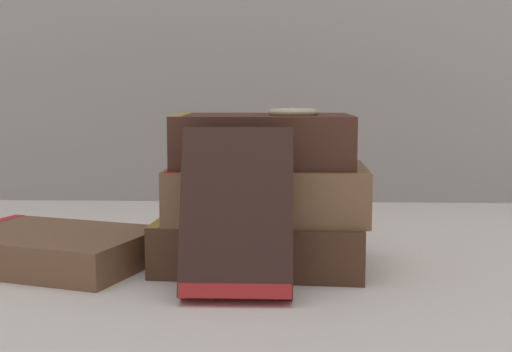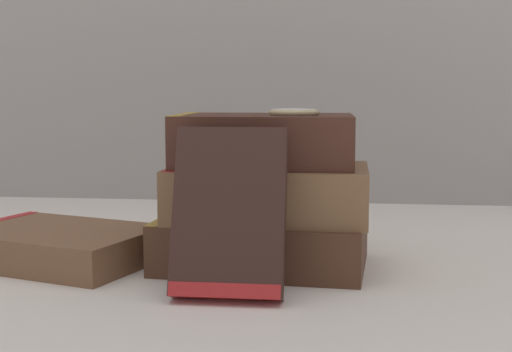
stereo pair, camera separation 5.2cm
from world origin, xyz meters
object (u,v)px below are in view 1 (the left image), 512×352
(book_flat_bottom, at_px, (256,242))
(book_side_left, at_px, (47,248))
(book_flat_middle, at_px, (266,192))
(book_leaning_front, at_px, (237,219))
(pocket_watch, at_px, (293,112))
(book_flat_top, at_px, (257,140))

(book_flat_bottom, bearing_deg, book_side_left, -173.88)
(book_flat_middle, bearing_deg, book_side_left, -177.27)
(book_leaning_front, xyz_separation_m, pocket_watch, (0.05, 0.10, 0.09))
(book_flat_bottom, height_order, pocket_watch, pocket_watch)
(book_side_left, bearing_deg, pocket_watch, 17.40)
(book_flat_top, distance_m, book_leaning_front, 0.13)
(book_flat_top, bearing_deg, book_leaning_front, -98.05)
(book_flat_top, height_order, book_side_left, book_flat_top)
(book_flat_bottom, distance_m, pocket_watch, 0.13)
(book_flat_middle, bearing_deg, pocket_watch, -17.77)
(book_flat_bottom, xyz_separation_m, book_side_left, (-0.21, -0.01, -0.01))
(book_flat_bottom, relative_size, book_flat_top, 1.20)
(book_flat_middle, xyz_separation_m, book_flat_top, (-0.01, 0.00, 0.05))
(book_flat_top, bearing_deg, book_side_left, -178.22)
(book_flat_bottom, distance_m, book_flat_middle, 0.05)
(book_flat_top, distance_m, book_side_left, 0.24)
(pocket_watch, bearing_deg, book_leaning_front, -116.42)
(book_flat_bottom, relative_size, pocket_watch, 4.08)
(book_flat_middle, distance_m, book_flat_top, 0.05)
(book_leaning_front, bearing_deg, book_side_left, 153.25)
(book_flat_middle, distance_m, pocket_watch, 0.08)
(book_side_left, relative_size, pocket_watch, 4.32)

